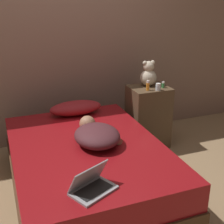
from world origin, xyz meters
The scene contains 11 objects.
ground_plane centered at (0.00, 0.00, 0.00)m, with size 12.00×12.00×0.00m, color #937551.
wall_back centered at (0.00, 1.19, 1.30)m, with size 8.00×0.06×2.60m.
bed centered at (0.00, 0.00, 0.23)m, with size 1.30×1.82×0.47m.
nightstand centered at (0.93, 0.63, 0.36)m, with size 0.44×0.37×0.72m.
pillow centered at (0.10, 0.74, 0.54)m, with size 0.57×0.26×0.15m.
person_lying centered at (0.09, 0.00, 0.55)m, with size 0.41×0.61×0.17m.
laptop centered at (-0.16, -0.67, 0.51)m, with size 0.35×0.30×0.19m.
teddy_bear centered at (0.95, 0.70, 0.84)m, with size 0.19×0.19×0.29m.
bottle_orange centered at (0.86, 0.53, 0.77)m, with size 0.03×0.03×0.11m.
bottle_green centered at (1.06, 0.56, 0.75)m, with size 0.03×0.03×0.07m.
bottle_clear centered at (0.96, 0.49, 0.76)m, with size 0.05×0.05×0.08m.
Camera 1 is at (-0.67, -2.37, 1.72)m, focal length 50.00 mm.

